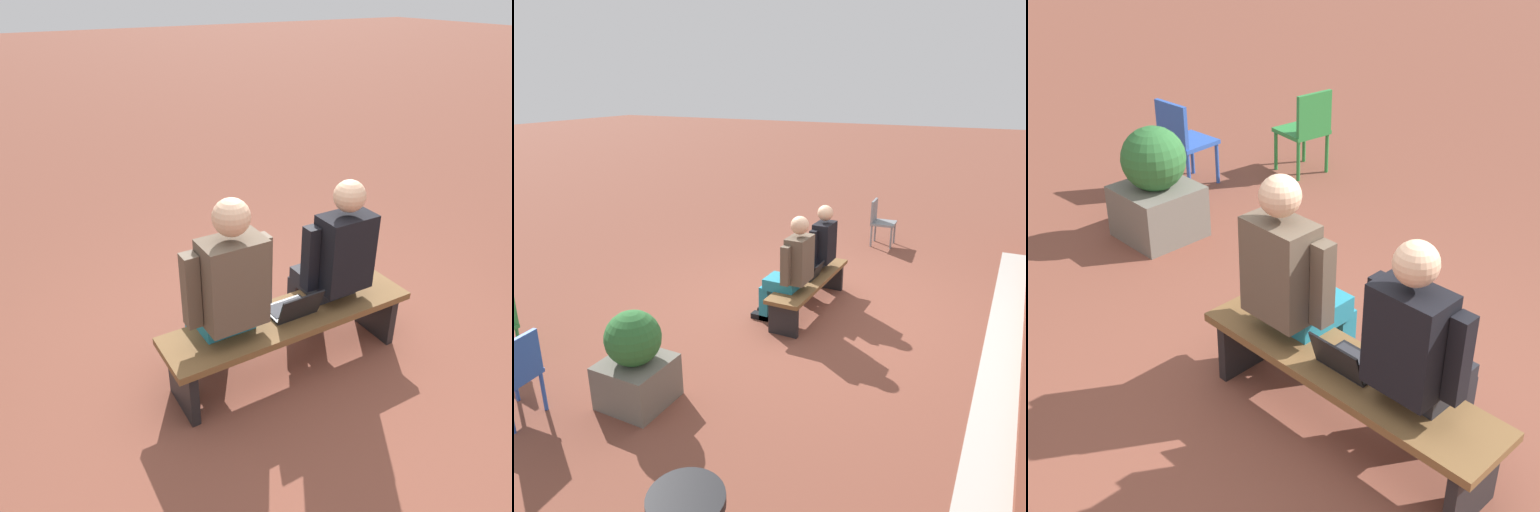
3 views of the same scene
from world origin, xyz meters
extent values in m
plane|color=brown|center=(0.00, 0.00, 0.00)|extent=(60.00, 60.00, 0.00)
cube|color=#B7B2A8|center=(0.00, 2.35, 0.00)|extent=(7.46, 0.40, 0.01)
cube|color=brown|center=(0.00, -0.04, 0.42)|extent=(1.80, 0.44, 0.05)
cube|color=black|center=(-0.80, -0.04, 0.20)|extent=(0.06, 0.37, 0.40)
cube|color=black|center=(0.80, -0.04, 0.20)|extent=(0.06, 0.37, 0.40)
cube|color=#232328|center=(-0.39, -0.21, 0.51)|extent=(0.32, 0.38, 0.13)
cube|color=#232328|center=(-0.48, -0.40, 0.23)|extent=(0.11, 0.11, 0.45)
cube|color=black|center=(-0.48, -0.46, 0.03)|extent=(0.11, 0.23, 0.07)
cube|color=#232328|center=(-0.31, -0.40, 0.23)|extent=(0.11, 0.11, 0.45)
cube|color=black|center=(-0.31, -0.46, 0.03)|extent=(0.11, 0.23, 0.07)
cube|color=black|center=(-0.39, 0.00, 0.84)|extent=(0.36, 0.23, 0.53)
cube|color=maroon|center=(-0.39, -0.12, 0.80)|extent=(0.05, 0.01, 0.32)
cube|color=black|center=(-0.62, -0.07, 0.82)|extent=(0.09, 0.10, 0.45)
cube|color=black|center=(-0.16, -0.07, 0.82)|extent=(0.09, 0.10, 0.45)
sphere|color=#DBAD89|center=(-0.39, 0.00, 1.24)|extent=(0.21, 0.21, 0.21)
cube|color=teal|center=(0.45, -0.22, 0.51)|extent=(0.34, 0.40, 0.14)
cube|color=teal|center=(0.36, -0.42, 0.23)|extent=(0.11, 0.12, 0.45)
cube|color=black|center=(0.36, -0.48, 0.04)|extent=(0.11, 0.24, 0.07)
cube|color=teal|center=(0.54, -0.42, 0.23)|extent=(0.11, 0.12, 0.45)
cube|color=black|center=(0.54, -0.48, 0.04)|extent=(0.11, 0.24, 0.07)
cube|color=brown|center=(0.45, 0.00, 0.86)|extent=(0.38, 0.24, 0.56)
cube|color=brown|center=(0.21, -0.07, 0.84)|extent=(0.09, 0.10, 0.48)
cube|color=brown|center=(0.69, -0.07, 0.84)|extent=(0.09, 0.10, 0.48)
sphere|color=#DBAD89|center=(0.45, 0.00, 1.29)|extent=(0.22, 0.22, 0.22)
cube|color=black|center=(-0.02, -0.08, 0.46)|extent=(0.32, 0.22, 0.02)
cube|color=#2D2D33|center=(-0.02, -0.09, 0.47)|extent=(0.29, 0.15, 0.00)
cube|color=black|center=(-0.02, 0.06, 0.57)|extent=(0.32, 0.07, 0.19)
cube|color=#33519E|center=(-0.02, 0.05, 0.57)|extent=(0.28, 0.06, 0.17)
cube|color=gray|center=(-3.19, 0.11, 0.42)|extent=(0.45, 0.45, 0.04)
cube|color=gray|center=(-3.18, -0.08, 0.64)|extent=(0.40, 0.07, 0.40)
cylinder|color=gray|center=(-3.02, 0.30, 0.20)|extent=(0.04, 0.04, 0.40)
cylinder|color=gray|center=(-3.38, 0.27, 0.20)|extent=(0.04, 0.04, 0.40)
cylinder|color=gray|center=(-3.00, -0.06, 0.20)|extent=(0.04, 0.04, 0.40)
cylinder|color=gray|center=(-3.36, -0.08, 0.20)|extent=(0.04, 0.04, 0.40)
cube|color=#2D56B7|center=(3.29, -1.36, 0.64)|extent=(0.40, 0.07, 0.40)
cylinder|color=#2D56B7|center=(3.13, -1.74, 0.20)|extent=(0.04, 0.04, 0.40)
cylinder|color=#2D56B7|center=(3.11, -1.38, 0.20)|extent=(0.04, 0.04, 0.40)
cylinder|color=#2D893D|center=(2.63, -2.34, 0.20)|extent=(0.04, 0.04, 0.40)
cube|color=#6B665B|center=(2.62, -0.70, 0.22)|extent=(0.60, 0.60, 0.44)
sphere|color=#2D6B33|center=(2.62, -0.70, 0.68)|extent=(0.52, 0.52, 0.52)
cylinder|color=black|center=(4.05, 0.94, 0.83)|extent=(0.42, 0.42, 0.06)
camera|label=1|loc=(1.59, 2.25, 2.43)|focal=35.00mm
camera|label=2|loc=(5.66, 2.25, 2.90)|focal=35.00mm
camera|label=3|loc=(-1.89, 2.25, 2.76)|focal=50.00mm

